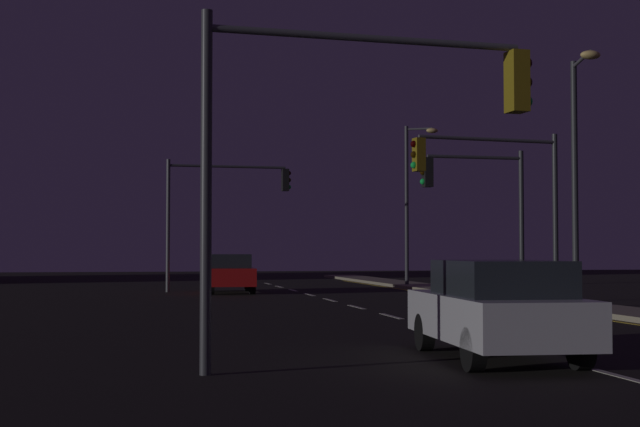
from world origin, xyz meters
TOP-DOWN VIEW (x-y plane):
  - ground_plane at (0.00, 17.50)m, footprint 112.00×112.00m
  - lane_markings_center at (0.00, 21.00)m, footprint 0.14×50.00m
  - lane_edge_line at (4.88, 22.50)m, footprint 0.14×53.00m
  - car at (-0.93, 11.36)m, footprint 2.07×4.50m
  - car_oncoming at (-2.88, 35.28)m, footprint 2.01×4.48m
  - traffic_light_mid_right at (4.24, 25.97)m, footprint 3.59×0.40m
  - traffic_light_far_right at (-3.28, 10.67)m, footprint 5.14×0.66m
  - traffic_light_near_left at (3.63, 23.06)m, footprint 4.77×0.88m
  - traffic_light_overhead_east at (-3.08, 36.48)m, footprint 5.30×0.53m
  - street_lamp_median at (5.67, 21.72)m, footprint 0.88×2.27m
  - street_lamp_across_street at (5.95, 39.09)m, footprint 1.46×0.81m

SIDE VIEW (x-z plane):
  - ground_plane at x=0.00m, z-range 0.00..0.00m
  - lane_edge_line at x=4.88m, z-range 0.00..0.01m
  - lane_markings_center at x=0.00m, z-range 0.00..0.01m
  - car at x=-0.93m, z-range 0.04..1.61m
  - car_oncoming at x=-2.88m, z-range 0.04..1.61m
  - traffic_light_mid_right at x=4.24m, z-range 1.13..6.00m
  - traffic_light_far_right at x=-3.28m, z-range 1.11..6.22m
  - traffic_light_near_left at x=3.63m, z-range 1.23..6.32m
  - traffic_light_overhead_east at x=-3.08m, z-range 1.20..6.72m
  - street_lamp_median at x=5.67m, z-range 0.91..7.95m
  - street_lamp_across_street at x=5.95m, z-range 0.84..8.26m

